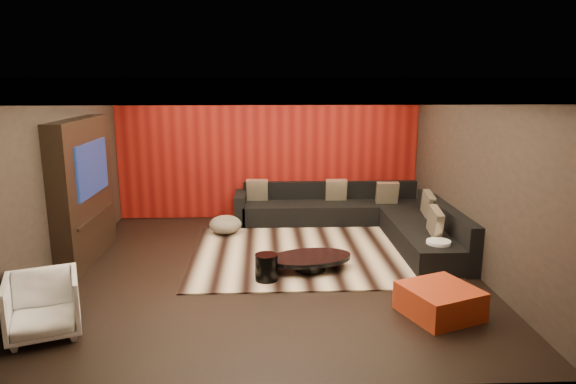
{
  "coord_description": "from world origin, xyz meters",
  "views": [
    {
      "loc": [
        -0.01,
        -7.21,
        2.8
      ],
      "look_at": [
        0.3,
        0.6,
        1.05
      ],
      "focal_mm": 32.0,
      "sensor_mm": 36.0,
      "label": 1
    }
  ],
  "objects_px": {
    "coffee_table": "(310,263)",
    "orange_ottoman": "(440,301)",
    "armchair": "(43,306)",
    "sectional_sofa": "(363,218)",
    "drum_stool": "(266,267)",
    "white_side_table": "(438,255)"
  },
  "relations": [
    {
      "from": "coffee_table",
      "to": "orange_ottoman",
      "type": "xyz_separation_m",
      "value": [
        1.44,
        -1.51,
        0.05
      ]
    },
    {
      "from": "armchair",
      "to": "white_side_table",
      "type": "bearing_deg",
      "value": -1.18
    },
    {
      "from": "white_side_table",
      "to": "orange_ottoman",
      "type": "distance_m",
      "value": 1.56
    },
    {
      "from": "orange_ottoman",
      "to": "sectional_sofa",
      "type": "xyz_separation_m",
      "value": [
        -0.3,
        3.44,
        0.09
      ]
    },
    {
      "from": "orange_ottoman",
      "to": "armchair",
      "type": "xyz_separation_m",
      "value": [
        -4.54,
        -0.31,
        0.17
      ]
    },
    {
      "from": "coffee_table",
      "to": "sectional_sofa",
      "type": "distance_m",
      "value": 2.24
    },
    {
      "from": "coffee_table",
      "to": "armchair",
      "type": "relative_size",
      "value": 1.63
    },
    {
      "from": "orange_ottoman",
      "to": "armchair",
      "type": "distance_m",
      "value": 4.55
    },
    {
      "from": "coffee_table",
      "to": "orange_ottoman",
      "type": "height_order",
      "value": "orange_ottoman"
    },
    {
      "from": "coffee_table",
      "to": "orange_ottoman",
      "type": "relative_size",
      "value": 1.57
    },
    {
      "from": "coffee_table",
      "to": "drum_stool",
      "type": "xyz_separation_m",
      "value": [
        -0.65,
        -0.38,
        0.08
      ]
    },
    {
      "from": "white_side_table",
      "to": "orange_ottoman",
      "type": "height_order",
      "value": "white_side_table"
    },
    {
      "from": "coffee_table",
      "to": "white_side_table",
      "type": "xyz_separation_m",
      "value": [
        1.9,
        -0.02,
        0.1
      ]
    },
    {
      "from": "armchair",
      "to": "sectional_sofa",
      "type": "height_order",
      "value": "sectional_sofa"
    },
    {
      "from": "drum_stool",
      "to": "sectional_sofa",
      "type": "distance_m",
      "value": 2.92
    },
    {
      "from": "coffee_table",
      "to": "orange_ottoman",
      "type": "distance_m",
      "value": 2.08
    },
    {
      "from": "coffee_table",
      "to": "armchair",
      "type": "bearing_deg",
      "value": -149.61
    },
    {
      "from": "drum_stool",
      "to": "sectional_sofa",
      "type": "height_order",
      "value": "sectional_sofa"
    },
    {
      "from": "white_side_table",
      "to": "orange_ottoman",
      "type": "bearing_deg",
      "value": -107.32
    },
    {
      "from": "armchair",
      "to": "sectional_sofa",
      "type": "bearing_deg",
      "value": 20.57
    },
    {
      "from": "drum_stool",
      "to": "armchair",
      "type": "xyz_separation_m",
      "value": [
        -2.46,
        -1.44,
        0.14
      ]
    },
    {
      "from": "white_side_table",
      "to": "armchair",
      "type": "distance_m",
      "value": 5.31
    }
  ]
}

